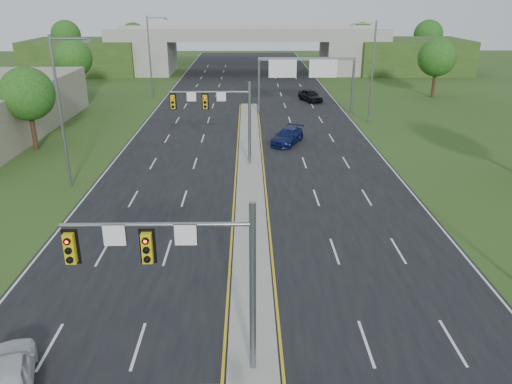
{
  "coord_description": "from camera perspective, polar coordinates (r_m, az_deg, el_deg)",
  "views": [
    {
      "loc": [
        -0.13,
        -15.3,
        13.39
      ],
      "look_at": [
        0.3,
        11.09,
        3.0
      ],
      "focal_mm": 35.0,
      "sensor_mm": 36.0,
      "label": 1
    }
  ],
  "objects": [
    {
      "name": "ground",
      "position": [
        20.34,
        -0.35,
        -19.7
      ],
      "size": [
        240.0,
        240.0,
        0.0
      ],
      "primitive_type": "plane",
      "color": "#2C4518",
      "rests_on": "ground"
    },
    {
      "name": "road",
      "position": [
        52.05,
        -0.76,
        6.59
      ],
      "size": [
        24.0,
        160.0,
        0.02
      ],
      "primitive_type": "cube",
      "color": "black",
      "rests_on": "ground"
    },
    {
      "name": "median",
      "position": [
        40.54,
        -0.7,
        2.35
      ],
      "size": [
        2.0,
        54.0,
        0.16
      ],
      "primitive_type": "cube",
      "color": "gray",
      "rests_on": "road"
    },
    {
      "name": "lane_markings",
      "position": [
        46.19,
        -1.48,
        4.67
      ],
      "size": [
        23.72,
        160.0,
        0.01
      ],
      "color": "gold",
      "rests_on": "road"
    },
    {
      "name": "signal_mast_near",
      "position": [
        17.65,
        -7.83,
        -8.14
      ],
      "size": [
        6.62,
        0.6,
        7.0
      ],
      "color": "slate",
      "rests_on": "ground"
    },
    {
      "name": "signal_mast_far",
      "position": [
        41.21,
        -3.93,
        9.3
      ],
      "size": [
        6.62,
        0.6,
        7.0
      ],
      "color": "slate",
      "rests_on": "ground"
    },
    {
      "name": "sign_gantry",
      "position": [
        61.15,
        5.63,
        13.73
      ],
      "size": [
        11.58,
        0.44,
        6.67
      ],
      "color": "slate",
      "rests_on": "ground"
    },
    {
      "name": "overpass",
      "position": [
        95.81,
        -0.89,
        15.6
      ],
      "size": [
        80.0,
        14.0,
        8.1
      ],
      "color": "gray",
      "rests_on": "ground"
    },
    {
      "name": "lightpole_l_mid",
      "position": [
        38.37,
        -21.26,
        9.1
      ],
      "size": [
        2.85,
        0.25,
        11.0
      ],
      "color": "slate",
      "rests_on": "ground"
    },
    {
      "name": "lightpole_l_far",
      "position": [
        71.89,
        -11.91,
        15.24
      ],
      "size": [
        2.85,
        0.25,
        11.0
      ],
      "color": "slate",
      "rests_on": "ground"
    },
    {
      "name": "lightpole_r_far",
      "position": [
        57.37,
        12.98,
        13.67
      ],
      "size": [
        2.85,
        0.25,
        11.0
      ],
      "color": "slate",
      "rests_on": "ground"
    },
    {
      "name": "tree_l_near",
      "position": [
        50.14,
        -24.67,
        10.15
      ],
      "size": [
        4.8,
        4.8,
        7.6
      ],
      "color": "#382316",
      "rests_on": "ground"
    },
    {
      "name": "tree_l_mid",
      "position": [
        74.66,
        -20.22,
        14.17
      ],
      "size": [
        5.2,
        5.2,
        8.12
      ],
      "color": "#382316",
      "rests_on": "ground"
    },
    {
      "name": "tree_r_mid",
      "position": [
        75.42,
        19.98,
        14.26
      ],
      "size": [
        5.2,
        5.2,
        8.12
      ],
      "color": "#382316",
      "rests_on": "ground"
    },
    {
      "name": "tree_back_a",
      "position": [
        115.92,
        -20.89,
        16.43
      ],
      "size": [
        6.0,
        6.0,
        8.85
      ],
      "color": "#382316",
      "rests_on": "ground"
    },
    {
      "name": "tree_back_b",
      "position": [
        112.15,
        -13.83,
        16.88
      ],
      "size": [
        5.6,
        5.6,
        8.32
      ],
      "color": "#382316",
      "rests_on": "ground"
    },
    {
      "name": "tree_back_c",
      "position": [
        112.21,
        12.02,
        17.02
      ],
      "size": [
        5.6,
        5.6,
        8.32
      ],
      "color": "#382316",
      "rests_on": "ground"
    },
    {
      "name": "tree_back_d",
      "position": [
        116.01,
        19.08,
        16.65
      ],
      "size": [
        6.0,
        6.0,
        8.85
      ],
      "color": "#382316",
      "rests_on": "ground"
    },
    {
      "name": "car_white",
      "position": [
        21.02,
        -26.46,
        -18.13
      ],
      "size": [
        3.05,
        4.64,
        1.47
      ],
      "primitive_type": "imported",
      "rotation": [
        0.0,
        0.0,
        3.47
      ],
      "color": "silver",
      "rests_on": "road"
    },
    {
      "name": "car_far_b",
      "position": [
        48.65,
        3.63,
        6.37
      ],
      "size": [
        3.88,
        5.33,
        1.43
      ],
      "primitive_type": "imported",
      "rotation": [
        0.0,
        0.0,
        -0.43
      ],
      "color": "#0B1342",
      "rests_on": "road"
    },
    {
      "name": "car_far_c",
      "position": [
        69.35,
        6.23,
        10.92
      ],
      "size": [
        3.35,
        4.99,
        1.58
      ],
      "primitive_type": "imported",
      "rotation": [
        0.0,
        0.0,
        0.35
      ],
      "color": "black",
      "rests_on": "road"
    }
  ]
}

